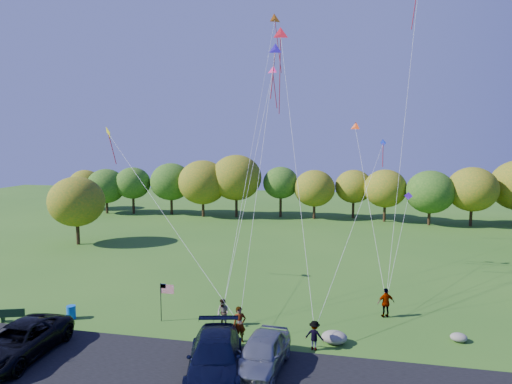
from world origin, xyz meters
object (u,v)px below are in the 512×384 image
at_px(flyer_a, 239,325).
at_px(flyer_d, 386,303).
at_px(flyer_c, 314,335).
at_px(flyer_b, 223,313).
at_px(minivan_silver, 262,353).
at_px(trash_barrel, 71,312).
at_px(park_bench, 11,315).
at_px(minivan_dark, 19,342).
at_px(minivan_navy, 215,357).

distance_m(flyer_a, flyer_d, 9.36).
bearing_deg(flyer_c, flyer_b, -6.08).
relative_size(minivan_silver, flyer_b, 3.06).
height_order(flyer_b, trash_barrel, flyer_b).
distance_m(flyer_a, park_bench, 13.66).
bearing_deg(flyer_b, minivan_dark, -118.04).
distance_m(minivan_navy, trash_barrel, 11.40).
xyz_separation_m(flyer_a, flyer_c, (3.96, -0.06, -0.20)).
bearing_deg(flyer_b, flyer_d, 48.15).
bearing_deg(flyer_c, park_bench, 13.77).
bearing_deg(flyer_d, park_bench, -5.19).
xyz_separation_m(park_bench, trash_barrel, (3.01, 1.34, -0.07)).
height_order(minivan_navy, flyer_a, flyer_a).
relative_size(flyer_a, flyer_b, 1.20).
distance_m(minivan_silver, trash_barrel, 12.97).
height_order(flyer_b, flyer_c, flyer_b).
bearing_deg(park_bench, minivan_dark, -65.25).
relative_size(minivan_dark, flyer_a, 3.08).
height_order(minivan_navy, minivan_silver, minivan_navy).
distance_m(minivan_dark, flyer_a, 10.90).
xyz_separation_m(flyer_c, park_bench, (-17.61, -0.33, -0.29)).
relative_size(minivan_navy, minivan_silver, 1.20).
relative_size(minivan_navy, flyer_c, 3.88).
distance_m(minivan_dark, minivan_silver, 11.95).
height_order(flyer_c, trash_barrel, flyer_c).
xyz_separation_m(minivan_dark, minivan_silver, (11.88, 1.25, 0.01)).
height_order(minivan_dark, flyer_d, flyer_d).
height_order(park_bench, trash_barrel, park_bench).
height_order(minivan_silver, trash_barrel, minivan_silver).
relative_size(minivan_dark, minivan_silver, 1.21).
bearing_deg(flyer_d, flyer_a, 13.66).
bearing_deg(flyer_c, trash_barrel, 8.75).
bearing_deg(minivan_navy, park_bench, 153.24).
distance_m(minivan_navy, flyer_b, 5.56).
bearing_deg(park_bench, flyer_c, -18.06).
xyz_separation_m(minivan_dark, trash_barrel, (-0.52, 5.01, -0.48)).
bearing_deg(flyer_a, flyer_b, 98.23).
distance_m(flyer_c, trash_barrel, 14.64).
height_order(flyer_b, park_bench, flyer_b).
bearing_deg(flyer_c, minivan_dark, 28.56).
bearing_deg(minivan_silver, flyer_b, 129.67).
height_order(minivan_dark, flyer_b, minivan_dark).
bearing_deg(flyer_b, minivan_silver, -27.04).
xyz_separation_m(minivan_navy, flyer_c, (4.19, 3.60, -0.16)).
bearing_deg(minivan_dark, flyer_c, 13.94).
bearing_deg(flyer_a, minivan_silver, -88.35).
xyz_separation_m(minivan_dark, flyer_c, (14.08, 4.00, -0.12)).
distance_m(minivan_dark, trash_barrel, 5.06).
xyz_separation_m(flyer_a, park_bench, (-13.65, -0.39, -0.49)).
bearing_deg(minivan_dark, minivan_silver, 4.10).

